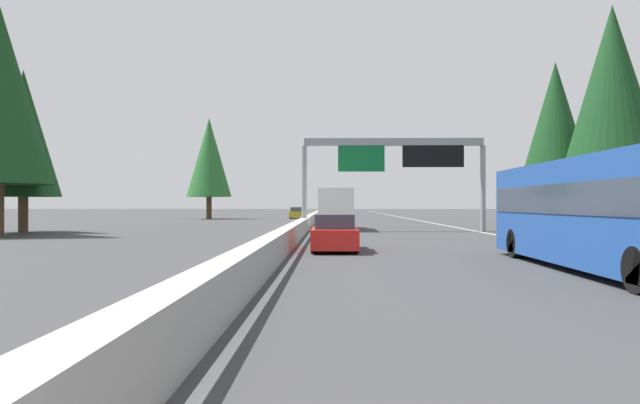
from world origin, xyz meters
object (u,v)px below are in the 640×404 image
object	(u,v)px
bus_mid_left	(601,210)
sedan_near_right	(335,234)
minivan_far_left	(333,209)
conifer_right_foreground	(612,97)
sign_gantry_overhead	(396,157)
box_truck_mid_right	(335,208)
sedan_mid_center	(332,214)
conifer_left_mid	(209,157)
bus_distant_a	(333,205)
conifer_right_mid	(555,126)
oncoming_near	(297,213)
conifer_left_near	(23,133)
pickup_far_right	(333,209)
sedan_near_center	(333,212)
conifer_right_near	(585,153)

from	to	relation	value
bus_mid_left	sedan_near_right	distance (m)	10.22
minivan_far_left	conifer_right_foreground	world-z (taller)	conifer_right_foreground
sign_gantry_overhead	conifer_right_foreground	world-z (taller)	conifer_right_foreground
box_truck_mid_right	sedan_mid_center	distance (m)	25.02
box_truck_mid_right	conifer_left_mid	distance (m)	34.27
bus_distant_a	conifer_right_mid	world-z (taller)	conifer_right_mid
sign_gantry_overhead	oncoming_near	bearing A→B (deg)	14.10
conifer_right_mid	conifer_left_near	distance (m)	41.62
sign_gantry_overhead	oncoming_near	xyz separation A→B (m)	(35.52, 8.92, -4.42)
oncoming_near	sedan_mid_center	bearing A→B (deg)	29.62
oncoming_near	conifer_right_foreground	xyz separation A→B (m)	(-45.74, -18.75, 6.63)
pickup_far_right	conifer_left_mid	xyz separation A→B (m)	(-48.13, 15.75, 6.84)
pickup_far_right	conifer_left_mid	bearing A→B (deg)	161.88
conifer_right_foreground	conifer_left_near	xyz separation A→B (m)	(7.95, 34.58, -0.79)
bus_mid_left	sedan_near_center	distance (m)	68.52
box_truck_mid_right	conifer_right_mid	distance (m)	21.70
bus_mid_left	pickup_far_right	bearing A→B (deg)	3.90
sedan_near_center	conifer_left_mid	bearing A→B (deg)	127.81
sign_gantry_overhead	minivan_far_left	bearing A→B (deg)	3.28
conifer_right_foreground	conifer_left_mid	distance (m)	51.89
sedan_near_right	sedan_near_center	xyz separation A→B (m)	(61.12, -0.23, 0.00)
sign_gantry_overhead	conifer_left_mid	world-z (taller)	conifer_left_mid
sedan_near_center	minivan_far_left	size ratio (longest dim) A/B	0.88
minivan_far_left	conifer_left_mid	bearing A→B (deg)	158.49
bus_distant_a	oncoming_near	distance (m)	27.11
pickup_far_right	conifer_right_mid	distance (m)	73.22
box_truck_mid_right	conifer_right_mid	world-z (taller)	conifer_right_mid
sedan_near_right	bus_mid_left	bearing A→B (deg)	-133.65
bus_distant_a	conifer_right_mid	size ratio (longest dim) A/B	0.81
sign_gantry_overhead	box_truck_mid_right	distance (m)	5.98
conifer_right_near	conifer_right_mid	size ratio (longest dim) A/B	0.70
sedan_near_right	box_truck_mid_right	size ratio (longest dim) A/B	0.52
pickup_far_right	oncoming_near	world-z (taller)	pickup_far_right
box_truck_mid_right	bus_distant_a	distance (m)	59.67
sedan_near_center	conifer_right_near	bearing A→B (deg)	-151.74
sedan_near_right	pickup_far_right	bearing A→B (deg)	-0.15
sedan_near_right	oncoming_near	bearing A→B (deg)	5.02
conifer_left_near	conifer_right_foreground	bearing A→B (deg)	-102.95
conifer_left_near	minivan_far_left	bearing A→B (deg)	-15.47
sedan_mid_center	conifer_left_near	distance (m)	36.56
box_truck_mid_right	sedan_near_center	size ratio (longest dim) A/B	1.93
sign_gantry_overhead	sedan_near_center	size ratio (longest dim) A/B	2.88
conifer_right_foreground	conifer_right_mid	world-z (taller)	conifer_right_mid
box_truck_mid_right	bus_mid_left	bearing A→B (deg)	-164.66
pickup_far_right	oncoming_near	xyz separation A→B (m)	(-44.96, 4.83, -0.23)
sedan_near_right	minivan_far_left	world-z (taller)	minivan_far_left
box_truck_mid_right	conifer_right_near	bearing A→B (deg)	-77.30
pickup_far_right	conifer_right_near	world-z (taller)	conifer_right_near
conifer_right_foreground	conifer_right_near	world-z (taller)	conifer_right_foreground
sign_gantry_overhead	box_truck_mid_right	xyz separation A→B (m)	(2.52, 4.15, -3.49)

